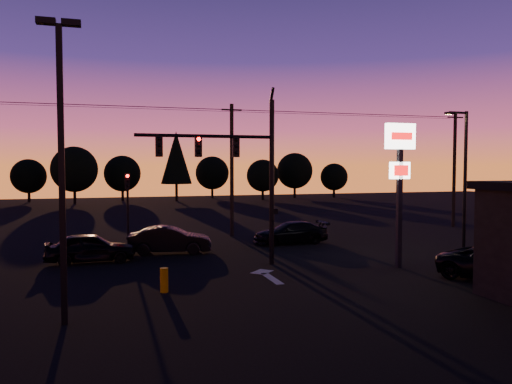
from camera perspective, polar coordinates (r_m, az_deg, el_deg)
ground at (r=20.54m, az=1.39°, el=-10.55°), size 120.00×120.00×0.00m
lane_arrow at (r=22.23m, az=1.27°, el=-9.49°), size 1.20×3.10×0.01m
traffic_signal_mast at (r=23.77m, az=-1.83°, el=3.30°), size 6.79×0.52×8.58m
secondary_signal at (r=30.54m, az=-14.45°, el=-0.75°), size 0.30×0.31×4.35m
parking_lot_light at (r=16.02m, az=-21.37°, el=4.42°), size 1.25×0.30×9.14m
pylon_sign at (r=24.38m, az=16.12°, el=3.12°), size 1.50×0.28×6.80m
streetlight at (r=31.70m, az=22.67°, el=2.06°), size 1.55×0.35×8.00m
utility_pole_1 at (r=33.98m, az=-2.78°, el=2.63°), size 1.40×0.26×9.00m
utility_pole_2 at (r=42.14m, az=21.72°, el=2.49°), size 1.40×0.26×9.00m
power_wires at (r=34.19m, az=-2.80°, el=9.31°), size 36.00×1.22×0.07m
bollard at (r=19.59m, az=-10.45°, el=-9.87°), size 0.31×0.31×0.93m
tree_1 at (r=72.64m, az=-24.55°, el=1.65°), size 4.54×4.54×5.71m
tree_2 at (r=67.07m, az=-20.06°, el=2.45°), size 5.77×5.78×7.26m
tree_3 at (r=71.01m, az=-15.02°, el=2.05°), size 4.95×4.95×6.22m
tree_4 at (r=68.60m, az=-9.10°, el=3.90°), size 4.18×4.18×9.50m
tree_5 at (r=74.55m, az=-5.03°, el=2.18°), size 4.95×4.95×6.22m
tree_6 at (r=70.27m, az=0.77°, el=1.89°), size 4.54×4.54×5.71m
tree_7 at (r=75.09m, az=4.45°, el=2.43°), size 5.36×5.36×6.74m
tree_8 at (r=76.58m, az=8.91°, el=1.71°), size 4.12×4.12×5.19m
car_left at (r=26.34m, az=-18.39°, el=-6.05°), size 4.37×1.83×1.48m
car_mid at (r=27.94m, az=-9.84°, el=-5.41°), size 4.72×2.32×1.49m
car_right at (r=31.11m, az=3.97°, el=-4.65°), size 4.68×1.94×1.35m
suv_parked at (r=23.39m, az=26.16°, el=-7.46°), size 4.69×5.40×1.38m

